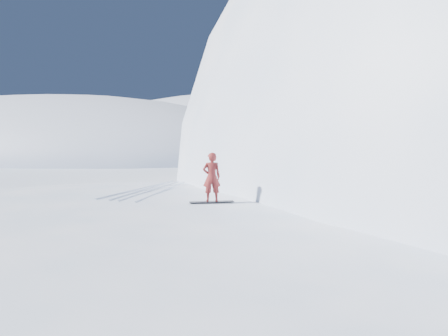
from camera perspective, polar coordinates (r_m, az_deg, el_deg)
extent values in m
plane|color=white|center=(13.97, -19.99, -15.16)|extent=(400.00, 400.00, 0.00)
ellipsoid|color=white|center=(15.56, -9.26, -12.88)|extent=(36.00, 28.00, 4.80)
ellipsoid|color=white|center=(29.62, 25.88, -4.89)|extent=(28.00, 24.00, 18.00)
ellipsoid|color=white|center=(105.44, -23.98, 1.71)|extent=(120.00, 70.00, 28.00)
ellipsoid|color=white|center=(129.15, 2.41, 2.57)|extent=(140.00, 90.00, 36.00)
ellipsoid|color=white|center=(19.59, -11.63, -9.24)|extent=(7.00, 6.30, 1.00)
ellipsoid|color=white|center=(14.25, 14.38, -14.63)|extent=(4.00, 3.60, 0.60)
cube|color=black|center=(13.66, -1.77, -4.86)|extent=(1.40, 1.09, 0.03)
imported|color=maroon|center=(13.55, -1.78, -1.31)|extent=(0.73, 0.68, 1.68)
ellipsoid|color=white|center=(86.05, -29.37, 0.94)|extent=(10.60, 8.48, 7.42)
cube|color=silver|center=(17.48, -11.86, -2.84)|extent=(0.54, 5.99, 0.04)
cube|color=silver|center=(17.31, -11.05, -2.91)|extent=(1.14, 5.91, 0.04)
cube|color=silver|center=(17.09, -10.05, -2.98)|extent=(1.21, 5.90, 0.04)
cube|color=silver|center=(16.80, -8.56, -3.10)|extent=(1.55, 5.83, 0.04)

